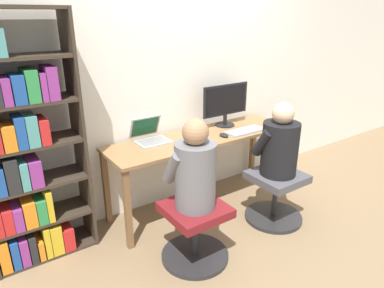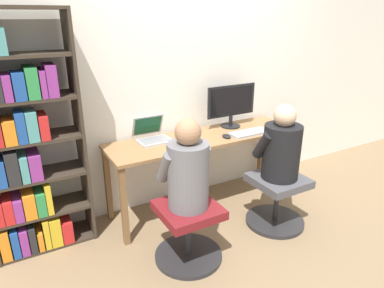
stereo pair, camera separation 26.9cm
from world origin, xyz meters
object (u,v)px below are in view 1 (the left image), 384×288
Objects in this scene: person_at_laptop at (195,170)px; bookshelf at (20,154)px; desktop_monitor at (226,104)px; office_chair_right at (195,230)px; keyboard at (245,131)px; laptop at (150,137)px; person_at_monitor at (280,144)px; office_chair_left at (275,194)px.

bookshelf is at bearing 144.57° from person_at_laptop.
desktop_monitor is 1.03× the size of office_chair_right.
desktop_monitor is 1.36× the size of keyboard.
desktop_monitor is 1.23m from person_at_laptop.
laptop is 0.46× the size of person_at_monitor.
desktop_monitor reaches higher than office_chair_left.
office_chair_right is at bearing -177.74° from person_at_monitor.
desktop_monitor is 1.99m from bookshelf.
office_chair_left is at bearing -19.67° from bookshelf.
bookshelf is (-1.05, 0.75, 0.65)m from office_chair_right.
person_at_monitor is 0.96m from person_at_laptop.
person_at_laptop reaches higher than keyboard.
person_at_monitor is at bearing 90.00° from office_chair_left.
laptop is 1.11m from bookshelf.
person_at_laptop reaches higher than laptop.
laptop reaches higher than keyboard.
person_at_laptop is (-0.96, -0.03, 0.01)m from person_at_monitor.
office_chair_left is 0.79× the size of person_at_laptop.
bookshelf reaches higher than office_chair_right.
person_at_laptop is (0.00, 0.01, 0.53)m from office_chair_right.
keyboard is at bearing 26.87° from person_at_laptop.
person_at_monitor is 0.97× the size of person_at_laptop.
desktop_monitor is at bearing 39.55° from person_at_laptop.
person_at_laptop is at bearing -178.34° from office_chair_left.
person_at_monitor is at bearing 2.26° from office_chair_right.
bookshelf is at bearing 160.46° from person_at_monitor.
desktop_monitor is 0.84× the size of person_at_monitor.
laptop is 0.79m from person_at_laptop.
office_chair_right is 0.81× the size of person_at_monitor.
person_at_monitor is at bearing -39.94° from laptop.
office_chair_left is 2.23m from bookshelf.
keyboard is 0.76× the size of office_chair_left.
desktop_monitor reaches higher than person_at_monitor.
keyboard is 2.04m from bookshelf.
bookshelf reaches higher than person_at_laptop.
office_chair_left is at bearing -40.12° from laptop.
keyboard is 0.22× the size of bookshelf.
person_at_monitor is at bearing -88.37° from desktop_monitor.
keyboard is 0.46m from person_at_monitor.
laptop is 1.30m from office_chair_left.
keyboard is at bearing -83.56° from desktop_monitor.
office_chair_right is 0.79× the size of person_at_laptop.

